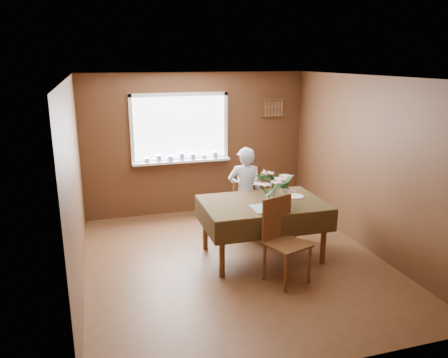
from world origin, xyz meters
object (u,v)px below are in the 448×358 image
object	(u,v)px
seated_woman	(245,193)
flower_bouquet	(272,186)
chair_far	(243,204)
chair_near	(283,237)
dining_table	(263,209)

from	to	relation	value
seated_woman	flower_bouquet	xyz separation A→B (m)	(0.03, -0.99, 0.38)
chair_far	chair_near	world-z (taller)	chair_near
dining_table	chair_far	size ratio (longest dim) A/B	1.91
chair_near	seated_woman	size ratio (longest dim) A/B	0.74
dining_table	flower_bouquet	bearing A→B (deg)	-80.46
dining_table	seated_woman	size ratio (longest dim) A/B	1.18
chair_near	flower_bouquet	xyz separation A→B (m)	(0.04, 0.47, 0.52)
dining_table	flower_bouquet	size ratio (longest dim) A/B	3.37
dining_table	chair_far	bearing A→B (deg)	89.24
seated_woman	flower_bouquet	world-z (taller)	seated_woman
chair_near	seated_woman	bearing A→B (deg)	70.75
chair_far	chair_near	distance (m)	1.59
seated_woman	chair_near	bearing A→B (deg)	104.42
chair_near	flower_bouquet	world-z (taller)	flower_bouquet
chair_near	flower_bouquet	bearing A→B (deg)	66.21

